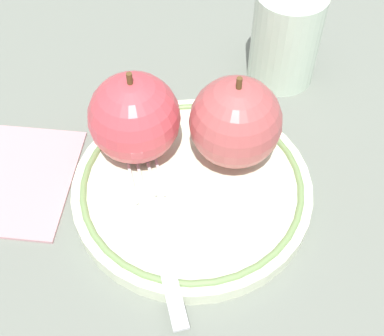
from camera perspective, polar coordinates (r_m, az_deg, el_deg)
ground_plane at (r=0.48m, az=2.13°, el=-1.45°), size 2.00×2.00×0.00m
plate at (r=0.47m, az=-0.00°, el=-2.17°), size 0.21×0.21×0.02m
apple_red_whole at (r=0.46m, az=-6.17°, el=5.36°), size 0.08×0.08×0.09m
apple_second_whole at (r=0.45m, az=4.67°, el=4.89°), size 0.08×0.08×0.09m
fork at (r=0.43m, az=-3.61°, el=-6.86°), size 0.18×0.06×0.00m
drinking_glass at (r=0.56m, az=9.97°, el=13.60°), size 0.07×0.07×0.10m
napkin_folded at (r=0.51m, az=-18.87°, el=-1.24°), size 0.13×0.12×0.01m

